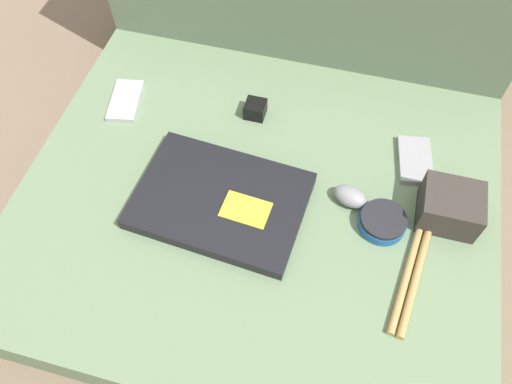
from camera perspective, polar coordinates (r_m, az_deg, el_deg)
ground_plane at (r=1.09m, az=0.00°, el=-3.78°), size 8.00×8.00×0.00m
couch_seat at (r=1.04m, az=0.00°, el=-2.28°), size 0.94×0.79×0.11m
laptop at (r=0.97m, az=-4.05°, el=-0.97°), size 0.34×0.25×0.03m
computer_mouse at (r=0.99m, az=10.72°, el=-0.50°), size 0.08×0.06×0.04m
speaker_puck at (r=0.98m, az=14.28°, el=-3.22°), size 0.09×0.09×0.03m
phone_silver at (r=1.08m, az=17.71°, el=3.47°), size 0.08×0.13×0.01m
phone_black at (r=1.18m, az=-14.70°, el=10.08°), size 0.08×0.13×0.01m
camera_pouch at (r=1.00m, az=21.30°, el=-1.59°), size 0.11×0.10×0.07m
charger_brick at (r=1.11m, az=-0.08°, el=9.46°), size 0.04×0.04×0.03m
drumstick_pair at (r=0.97m, az=18.08°, el=-6.30°), size 0.08×0.35×0.01m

